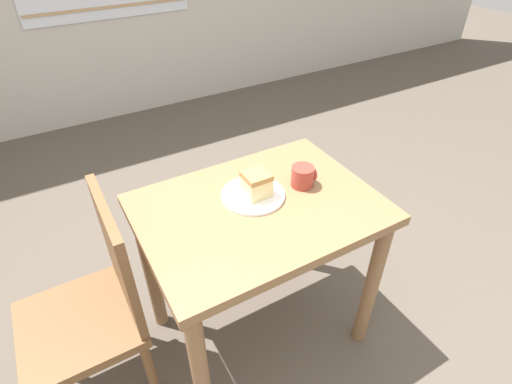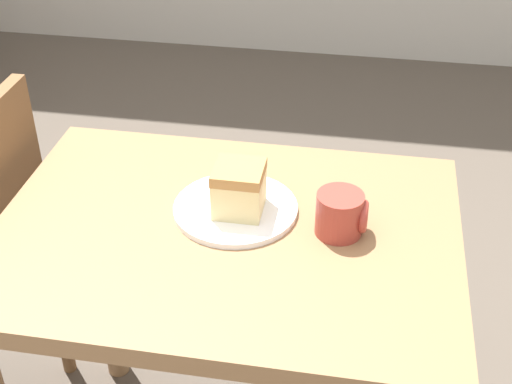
{
  "view_description": "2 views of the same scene",
  "coord_description": "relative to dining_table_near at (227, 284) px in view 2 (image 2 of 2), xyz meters",
  "views": [
    {
      "loc": [
        -0.44,
        -0.61,
        1.69
      ],
      "look_at": [
        0.16,
        0.43,
        0.79
      ],
      "focal_mm": 28.0,
      "sensor_mm": 36.0,
      "label": 1
    },
    {
      "loc": [
        0.38,
        -0.67,
        1.58
      ],
      "look_at": [
        0.19,
        0.44,
        0.81
      ],
      "focal_mm": 50.0,
      "sensor_mm": 36.0,
      "label": 2
    }
  ],
  "objects": [
    {
      "name": "plate",
      "position": [
        0.01,
        0.06,
        0.15
      ],
      "size": [
        0.24,
        0.24,
        0.01
      ],
      "color": "white",
      "rests_on": "dining_table_near"
    },
    {
      "name": "cake_slice",
      "position": [
        0.02,
        0.05,
        0.2
      ],
      "size": [
        0.09,
        0.09,
        0.1
      ],
      "color": "beige",
      "rests_on": "plate"
    },
    {
      "name": "coffee_mug",
      "position": [
        0.21,
        0.03,
        0.18
      ],
      "size": [
        0.1,
        0.09,
        0.08
      ],
      "color": "#9E382D",
      "rests_on": "dining_table_near"
    },
    {
      "name": "dining_table_near",
      "position": [
        0.0,
        0.0,
        0.0
      ],
      "size": [
        0.88,
        0.65,
        0.76
      ],
      "color": "olive",
      "rests_on": "ground_plane"
    }
  ]
}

